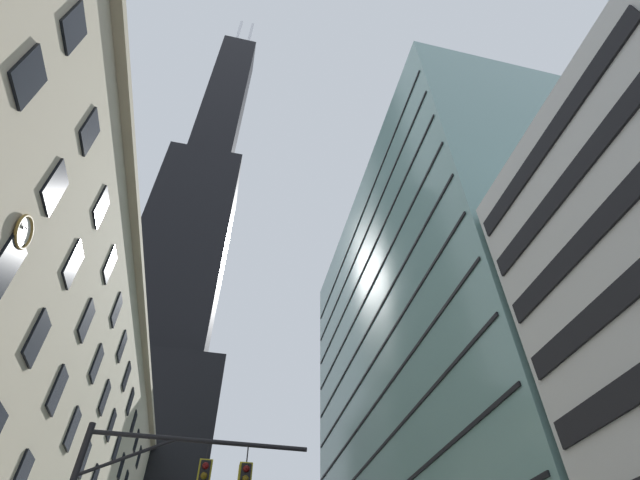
{
  "coord_description": "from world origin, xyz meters",
  "views": [
    {
      "loc": [
        -2.91,
        -11.53,
        1.6
      ],
      "look_at": [
        2.62,
        12.74,
        25.63
      ],
      "focal_mm": 26.04,
      "sensor_mm": 36.0,
      "label": 1
    }
  ],
  "objects": [
    {
      "name": "dark_skyscraper",
      "position": [
        -15.76,
        71.05,
        58.8
      ],
      "size": [
        25.85,
        25.85,
        204.73
      ],
      "color": "black",
      "rests_on": "ground"
    },
    {
      "name": "glass_office_midrise",
      "position": [
        20.61,
        27.65,
        24.81
      ],
      "size": [
        19.33,
        43.42,
        49.63
      ],
      "color": "gray",
      "rests_on": "ground"
    }
  ]
}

